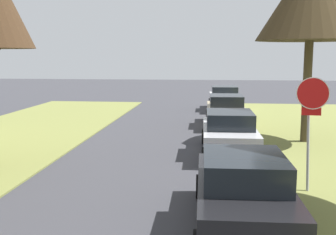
% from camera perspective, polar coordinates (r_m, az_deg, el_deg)
% --- Properties ---
extents(stop_sign_far, '(0.81, 0.52, 2.95)m').
position_cam_1_polar(stop_sign_far, '(11.03, 19.20, 1.04)').
color(stop_sign_far, '#9EA0A5').
rests_on(stop_sign_far, grass_verge_right).
extents(parked_sedan_black, '(2.03, 4.44, 1.57)m').
position_cam_1_polar(parked_sedan_black, '(8.73, 10.24, -10.31)').
color(parked_sedan_black, black).
rests_on(parked_sedan_black, ground).
extents(parked_sedan_silver, '(2.03, 4.44, 1.57)m').
position_cam_1_polar(parked_sedan_silver, '(14.97, 8.42, -2.32)').
color(parked_sedan_silver, '#BCBCC1').
rests_on(parked_sedan_silver, ground).
extents(parked_sedan_tan, '(2.03, 4.44, 1.57)m').
position_cam_1_polar(parked_sedan_tan, '(21.01, 7.98, 0.81)').
color(parked_sedan_tan, tan).
rests_on(parked_sedan_tan, ground).
extents(parked_sedan_white, '(2.03, 4.44, 1.57)m').
position_cam_1_polar(parked_sedan_white, '(27.08, 7.76, 2.54)').
color(parked_sedan_white, white).
rests_on(parked_sedan_white, ground).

